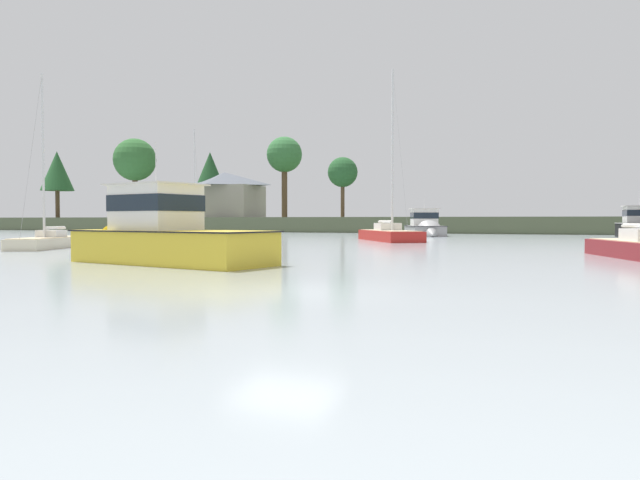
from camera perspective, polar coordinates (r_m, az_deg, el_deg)
ground_plane at (r=13.88m, az=-3.44°, el=-5.01°), size 400.00×400.00×0.00m
far_shore_bank at (r=94.20m, az=17.24°, el=1.48°), size 176.28×43.68×2.05m
cruiser_black at (r=62.57m, az=28.46°, el=0.78°), size 3.34×10.30×5.54m
sailboat_wood at (r=53.68m, az=-12.15°, el=0.36°), size 5.77×5.93×10.14m
sailboat_red at (r=47.65m, az=6.72°, el=0.27°), size 7.26×9.62×14.05m
dinghy_green at (r=69.12m, az=-5.89°, el=0.65°), size 2.74×1.55×0.38m
cruiser_grey at (r=62.14m, az=10.21°, el=0.97°), size 6.17×10.34×5.25m
cruiser_yellow at (r=23.97m, az=-15.83°, el=-0.48°), size 10.03×4.91×5.74m
sailboat_cream at (r=38.17m, az=-24.78°, el=-0.42°), size 4.09×7.03×10.54m
mooring_buoy_yellow at (r=34.95m, az=-16.01°, el=-0.75°), size 0.39×0.39×0.45m
shore_tree_far_left at (r=109.59m, az=-24.14°, el=6.09°), size 5.44×5.44×11.24m
shore_tree_right at (r=81.22m, az=2.21°, el=6.54°), size 4.12×4.12×8.24m
shore_tree_inland_b at (r=96.73m, az=-17.52°, el=7.38°), size 6.57×6.57×12.29m
shore_tree_far_right at (r=103.02m, az=-10.61°, el=6.38°), size 5.90×5.90×11.24m
shore_tree_right_mid at (r=96.45m, az=-3.47°, el=8.15°), size 5.75×5.75×13.11m
cottage_near_water at (r=101.63m, az=-9.21°, el=4.40°), size 12.48×8.80×7.70m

